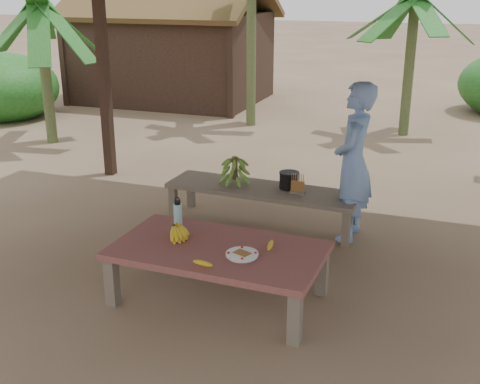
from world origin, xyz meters
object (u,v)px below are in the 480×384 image
(bench, at_px, (262,192))
(ripe_banana_bunch, at_px, (174,231))
(water_flask, at_px, (178,214))
(plate, at_px, (242,255))
(cooking_pot, at_px, (289,181))
(work_table, at_px, (218,254))
(woman, at_px, (353,162))

(bench, distance_m, ripe_banana_bunch, 1.77)
(water_flask, bearing_deg, plate, -27.65)
(water_flask, height_order, cooking_pot, water_flask)
(ripe_banana_bunch, height_order, plate, ripe_banana_bunch)
(bench, height_order, cooking_pot, cooking_pot)
(ripe_banana_bunch, bearing_deg, work_table, -5.16)
(plate, relative_size, water_flask, 0.93)
(work_table, height_order, ripe_banana_bunch, ripe_banana_bunch)
(bench, bearing_deg, plate, -74.65)
(woman, bearing_deg, plate, -16.11)
(water_flask, distance_m, woman, 2.01)
(water_flask, bearing_deg, ripe_banana_bunch, -71.96)
(plate, distance_m, water_flask, 0.88)
(water_flask, bearing_deg, woman, 47.27)
(water_flask, bearing_deg, work_table, -30.12)
(cooking_pot, height_order, woman, woman)
(work_table, relative_size, bench, 0.82)
(work_table, xyz_separation_m, bench, (-0.17, 1.78, -0.04))
(ripe_banana_bunch, bearing_deg, water_flask, 108.04)
(bench, relative_size, cooking_pot, 10.25)
(bench, xyz_separation_m, cooking_pot, (0.29, 0.08, 0.15))
(cooking_pot, bearing_deg, woman, -7.39)
(work_table, relative_size, woman, 1.07)
(ripe_banana_bunch, relative_size, water_flask, 0.84)
(plate, bearing_deg, bench, 102.82)
(cooking_pot, bearing_deg, plate, -85.88)
(plate, bearing_deg, cooking_pot, 94.12)
(woman, bearing_deg, bench, -89.44)
(bench, height_order, ripe_banana_bunch, ripe_banana_bunch)
(work_table, bearing_deg, bench, 97.29)
(bench, height_order, water_flask, water_flask)
(water_flask, distance_m, cooking_pot, 1.69)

